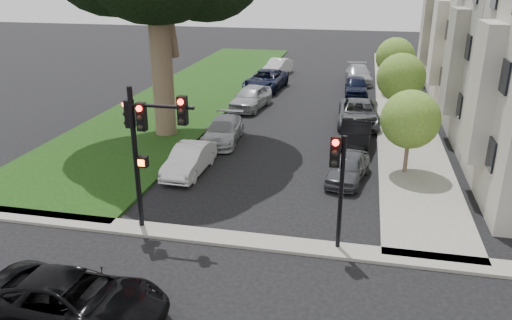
% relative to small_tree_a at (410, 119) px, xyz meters
% --- Properties ---
extents(ground, '(140.00, 140.00, 0.00)m').
position_rel_small_tree_a_xyz_m(ground, '(-6.20, -9.77, -2.70)').
color(ground, black).
rests_on(ground, ground).
extents(grass_strip, '(8.00, 44.00, 0.12)m').
position_rel_small_tree_a_xyz_m(grass_strip, '(-15.20, 14.23, -2.64)').
color(grass_strip, black).
rests_on(grass_strip, ground).
extents(sidewalk_right, '(3.50, 44.00, 0.12)m').
position_rel_small_tree_a_xyz_m(sidewalk_right, '(0.55, 14.23, -2.64)').
color(sidewalk_right, gray).
rests_on(sidewalk_right, ground).
extents(sidewalk_cross, '(60.00, 1.00, 0.12)m').
position_rel_small_tree_a_xyz_m(sidewalk_cross, '(-6.20, -7.77, -2.64)').
color(sidewalk_cross, gray).
rests_on(sidewalk_cross, ground).
extents(house_c, '(7.70, 7.55, 15.97)m').
position_rel_small_tree_a_xyz_m(house_c, '(6.25, 13.23, 4.23)').
color(house_c, beige).
rests_on(house_c, ground).
extents(small_tree_a, '(2.71, 2.71, 4.06)m').
position_rel_small_tree_a_xyz_m(small_tree_a, '(0.00, 0.00, 0.00)').
color(small_tree_a, brown).
rests_on(small_tree_a, ground).
extents(small_tree_b, '(2.96, 2.96, 4.43)m').
position_rel_small_tree_a_xyz_m(small_tree_b, '(0.00, 8.41, 0.25)').
color(small_tree_b, brown).
rests_on(small_tree_b, ground).
extents(small_tree_c, '(2.91, 2.91, 4.37)m').
position_rel_small_tree_a_xyz_m(small_tree_c, '(0.00, 16.50, 0.20)').
color(small_tree_c, brown).
rests_on(small_tree_c, ground).
extents(traffic_signal_main, '(2.63, 0.68, 5.41)m').
position_rel_small_tree_a_xyz_m(traffic_signal_main, '(-9.57, -7.53, 1.03)').
color(traffic_signal_main, black).
rests_on(traffic_signal_main, ground).
extents(traffic_signal_secondary, '(0.52, 0.42, 4.16)m').
position_rel_small_tree_a_xyz_m(traffic_signal_secondary, '(-2.83, -7.57, 0.20)').
color(traffic_signal_secondary, black).
rests_on(traffic_signal_secondary, ground).
extents(car_cross_near, '(5.30, 2.49, 1.46)m').
position_rel_small_tree_a_xyz_m(car_cross_near, '(-9.51, -13.02, -1.97)').
color(car_cross_near, black).
rests_on(car_cross_near, ground).
extents(car_parked_0, '(2.16, 3.95, 1.27)m').
position_rel_small_tree_a_xyz_m(car_parked_0, '(-2.61, -1.38, -2.07)').
color(car_parked_0, '#3F4247').
rests_on(car_parked_0, ground).
extents(car_parked_1, '(1.77, 4.58, 1.49)m').
position_rel_small_tree_a_xyz_m(car_parked_1, '(-2.41, 3.56, -1.96)').
color(car_parked_1, black).
rests_on(car_parked_1, ground).
extents(car_parked_2, '(2.67, 5.47, 1.50)m').
position_rel_small_tree_a_xyz_m(car_parked_2, '(-2.37, 7.79, -1.95)').
color(car_parked_2, '#3F4247').
rests_on(car_parked_2, ground).
extents(car_parked_3, '(1.91, 4.32, 1.45)m').
position_rel_small_tree_a_xyz_m(car_parked_3, '(-2.72, 15.67, -1.98)').
color(car_parked_3, black).
rests_on(car_parked_3, ground).
extents(car_parked_4, '(2.52, 5.19, 1.46)m').
position_rel_small_tree_a_xyz_m(car_parked_4, '(-2.67, 20.36, -1.98)').
color(car_parked_4, '#999BA0').
rests_on(car_parked_4, ground).
extents(car_parked_5, '(1.55, 4.15, 1.36)m').
position_rel_small_tree_a_xyz_m(car_parked_5, '(-10.04, -2.02, -2.03)').
color(car_parked_5, silver).
rests_on(car_parked_5, ground).
extents(car_parked_6, '(2.18, 4.69, 1.33)m').
position_rel_small_tree_a_xyz_m(car_parked_6, '(-9.72, 2.74, -2.04)').
color(car_parked_6, '#999BA0').
rests_on(car_parked_6, ground).
extents(car_parked_7, '(2.52, 4.93, 1.61)m').
position_rel_small_tree_a_xyz_m(car_parked_7, '(-9.79, 10.13, -1.90)').
color(car_parked_7, '#999BA0').
rests_on(car_parked_7, ground).
extents(car_parked_8, '(3.12, 5.88, 1.58)m').
position_rel_small_tree_a_xyz_m(car_parked_8, '(-9.90, 16.00, -1.92)').
color(car_parked_8, black).
rests_on(car_parked_8, ground).
extents(car_parked_9, '(2.30, 4.56, 1.43)m').
position_rel_small_tree_a_xyz_m(car_parked_9, '(-10.03, 22.30, -1.99)').
color(car_parked_9, silver).
rests_on(car_parked_9, ground).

